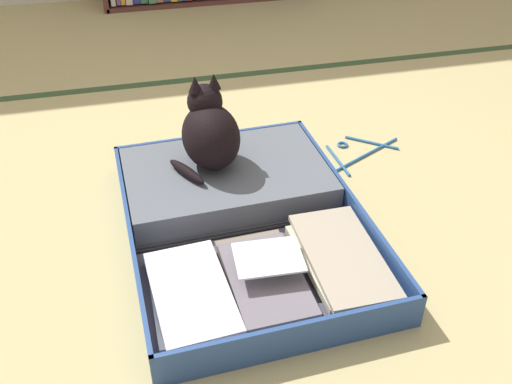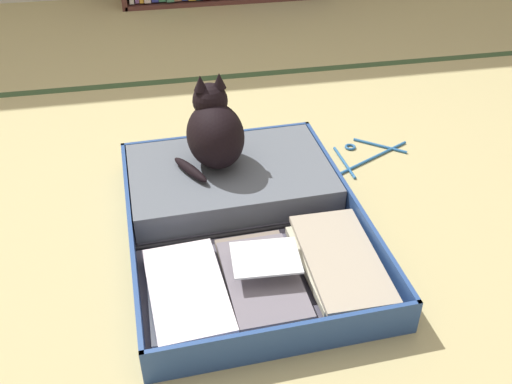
{
  "view_description": "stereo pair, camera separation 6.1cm",
  "coord_description": "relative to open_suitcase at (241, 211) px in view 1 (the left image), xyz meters",
  "views": [
    {
      "loc": [
        -0.21,
        -1.34,
        1.12
      ],
      "look_at": [
        0.1,
        -0.09,
        0.2
      ],
      "focal_mm": 40.59,
      "sensor_mm": 36.0,
      "label": 1
    },
    {
      "loc": [
        -0.15,
        -1.36,
        1.12
      ],
      "look_at": [
        0.1,
        -0.09,
        0.2
      ],
      "focal_mm": 40.59,
      "sensor_mm": 36.0,
      "label": 2
    }
  ],
  "objects": [
    {
      "name": "black_cat",
      "position": [
        -0.05,
        0.2,
        0.17
      ],
      "size": [
        0.25,
        0.26,
        0.29
      ],
      "color": "black",
      "rests_on": "open_suitcase"
    },
    {
      "name": "ground_plane",
      "position": [
        -0.08,
        -0.03,
        -0.04
      ],
      "size": [
        10.0,
        10.0,
        0.0
      ],
      "primitive_type": "plane",
      "color": "tan"
    },
    {
      "name": "clothes_hanger",
      "position": [
        0.5,
        0.29,
        -0.04
      ],
      "size": [
        0.34,
        0.25,
        0.01
      ],
      "color": "#28609A",
      "rests_on": "ground_plane"
    },
    {
      "name": "tatami_border",
      "position": [
        -0.08,
        1.06,
        -0.04
      ],
      "size": [
        4.8,
        0.05,
        0.0
      ],
      "color": "#334D2B",
      "rests_on": "ground_plane"
    },
    {
      "name": "open_suitcase",
      "position": [
        0.0,
        0.0,
        0.0
      ],
      "size": [
        0.7,
        0.94,
        0.11
      ],
      "color": "navy",
      "rests_on": "ground_plane"
    }
  ]
}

